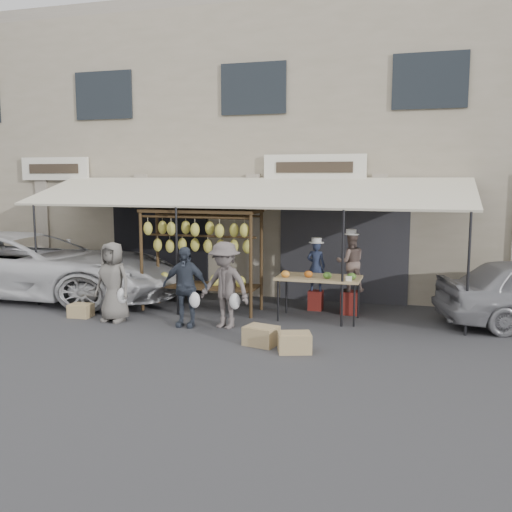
{
  "coord_description": "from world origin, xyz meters",
  "views": [
    {
      "loc": [
        3.95,
        -9.83,
        2.9
      ],
      "look_at": [
        0.67,
        1.4,
        1.3
      ],
      "focal_mm": 40.0,
      "sensor_mm": 36.0,
      "label": 1
    }
  ],
  "objects_px": {
    "vendor_left": "(316,266)",
    "customer_right": "(225,285)",
    "van": "(22,249)",
    "customer_mid": "(185,287)",
    "crate_near_a": "(261,336)",
    "crate_near_b": "(294,342)",
    "crate_far": "(81,311)",
    "vendor_right": "(351,262)",
    "customer_left": "(113,282)",
    "banana_rack": "(200,240)",
    "produce_table": "(319,279)"
  },
  "relations": [
    {
      "from": "banana_rack",
      "to": "van",
      "type": "bearing_deg",
      "value": 177.07
    },
    {
      "from": "vendor_left",
      "to": "customer_right",
      "type": "relative_size",
      "value": 0.66
    },
    {
      "from": "vendor_left",
      "to": "crate_far",
      "type": "relative_size",
      "value": 2.41
    },
    {
      "from": "customer_right",
      "to": "vendor_left",
      "type": "bearing_deg",
      "value": 69.61
    },
    {
      "from": "banana_rack",
      "to": "vendor_left",
      "type": "relative_size",
      "value": 2.35
    },
    {
      "from": "customer_right",
      "to": "crate_near_b",
      "type": "height_order",
      "value": "customer_right"
    },
    {
      "from": "produce_table",
      "to": "banana_rack",
      "type": "bearing_deg",
      "value": 177.64
    },
    {
      "from": "customer_left",
      "to": "vendor_right",
      "type": "bearing_deg",
      "value": 29.74
    },
    {
      "from": "banana_rack",
      "to": "produce_table",
      "type": "height_order",
      "value": "banana_rack"
    },
    {
      "from": "crate_near_b",
      "to": "van",
      "type": "bearing_deg",
      "value": 160.52
    },
    {
      "from": "banana_rack",
      "to": "crate_near_b",
      "type": "relative_size",
      "value": 4.77
    },
    {
      "from": "customer_right",
      "to": "van",
      "type": "bearing_deg",
      "value": -179.32
    },
    {
      "from": "customer_right",
      "to": "crate_near_a",
      "type": "bearing_deg",
      "value": -27.96
    },
    {
      "from": "customer_left",
      "to": "customer_mid",
      "type": "relative_size",
      "value": 1.03
    },
    {
      "from": "customer_left",
      "to": "crate_far",
      "type": "relative_size",
      "value": 3.55
    },
    {
      "from": "crate_near_a",
      "to": "crate_near_b",
      "type": "height_order",
      "value": "crate_near_a"
    },
    {
      "from": "produce_table",
      "to": "crate_near_a",
      "type": "xyz_separation_m",
      "value": [
        -0.65,
        -2.04,
        -0.7
      ]
    },
    {
      "from": "produce_table",
      "to": "customer_mid",
      "type": "bearing_deg",
      "value": -153.21
    },
    {
      "from": "customer_mid",
      "to": "crate_near_a",
      "type": "xyz_separation_m",
      "value": [
        1.78,
        -0.82,
        -0.63
      ]
    },
    {
      "from": "van",
      "to": "vendor_right",
      "type": "bearing_deg",
      "value": -88.18
    },
    {
      "from": "crate_near_a",
      "to": "crate_near_b",
      "type": "bearing_deg",
      "value": -19.96
    },
    {
      "from": "crate_far",
      "to": "produce_table",
      "type": "bearing_deg",
      "value": 13.41
    },
    {
      "from": "vendor_right",
      "to": "banana_rack",
      "type": "bearing_deg",
      "value": -7.44
    },
    {
      "from": "customer_mid",
      "to": "crate_near_b",
      "type": "relative_size",
      "value": 2.91
    },
    {
      "from": "banana_rack",
      "to": "crate_near_a",
      "type": "relative_size",
      "value": 4.71
    },
    {
      "from": "vendor_left",
      "to": "customer_mid",
      "type": "bearing_deg",
      "value": 45.73
    },
    {
      "from": "crate_near_b",
      "to": "van",
      "type": "relative_size",
      "value": 0.1
    },
    {
      "from": "banana_rack",
      "to": "crate_near_a",
      "type": "bearing_deg",
      "value": -47.32
    },
    {
      "from": "van",
      "to": "customer_mid",
      "type": "bearing_deg",
      "value": -108.24
    },
    {
      "from": "vendor_left",
      "to": "customer_left",
      "type": "xyz_separation_m",
      "value": [
        -3.77,
        -2.15,
        -0.17
      ]
    },
    {
      "from": "customer_mid",
      "to": "crate_near_b",
      "type": "xyz_separation_m",
      "value": [
        2.43,
        -1.05,
        -0.63
      ]
    },
    {
      "from": "customer_mid",
      "to": "van",
      "type": "relative_size",
      "value": 0.28
    },
    {
      "from": "customer_left",
      "to": "crate_near_b",
      "type": "relative_size",
      "value": 2.99
    },
    {
      "from": "crate_far",
      "to": "van",
      "type": "relative_size",
      "value": 0.08
    },
    {
      "from": "customer_right",
      "to": "customer_mid",
      "type": "bearing_deg",
      "value": -157.18
    },
    {
      "from": "banana_rack",
      "to": "vendor_left",
      "type": "bearing_deg",
      "value": 17.98
    },
    {
      "from": "crate_near_a",
      "to": "crate_near_b",
      "type": "relative_size",
      "value": 1.01
    },
    {
      "from": "customer_left",
      "to": "crate_near_a",
      "type": "relative_size",
      "value": 2.95
    },
    {
      "from": "customer_right",
      "to": "crate_near_b",
      "type": "xyz_separation_m",
      "value": [
        1.64,
        -1.16,
        -0.68
      ]
    },
    {
      "from": "crate_near_b",
      "to": "customer_left",
      "type": "bearing_deg",
      "value": 165.73
    },
    {
      "from": "customer_mid",
      "to": "crate_near_b",
      "type": "bearing_deg",
      "value": -25.19
    },
    {
      "from": "vendor_right",
      "to": "customer_left",
      "type": "xyz_separation_m",
      "value": [
        -4.55,
        -1.97,
        -0.31
      ]
    },
    {
      "from": "customer_mid",
      "to": "customer_right",
      "type": "xyz_separation_m",
      "value": [
        0.79,
        0.11,
        0.05
      ]
    },
    {
      "from": "produce_table",
      "to": "customer_right",
      "type": "distance_m",
      "value": 1.99
    },
    {
      "from": "vendor_left",
      "to": "vendor_right",
      "type": "xyz_separation_m",
      "value": [
        0.77,
        -0.18,
        0.15
      ]
    },
    {
      "from": "banana_rack",
      "to": "vendor_right",
      "type": "bearing_deg",
      "value": 10.72
    },
    {
      "from": "crate_near_b",
      "to": "crate_near_a",
      "type": "bearing_deg",
      "value": 160.04
    },
    {
      "from": "customer_mid",
      "to": "customer_right",
      "type": "bearing_deg",
      "value": 6.09
    },
    {
      "from": "vendor_right",
      "to": "crate_near_a",
      "type": "relative_size",
      "value": 2.28
    },
    {
      "from": "customer_mid",
      "to": "vendor_left",
      "type": "bearing_deg",
      "value": 41.97
    }
  ]
}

